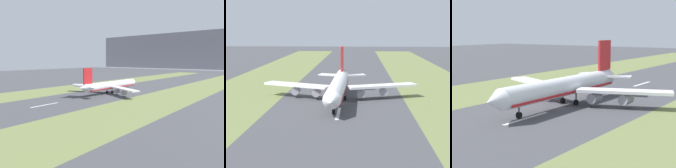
# 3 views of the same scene
# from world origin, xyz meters

# --- Properties ---
(ground_plane) EXTENTS (800.00, 800.00, 0.00)m
(ground_plane) POSITION_xyz_m (0.00, 0.00, 0.00)
(ground_plane) COLOR #424247
(grass_median_east) EXTENTS (40.00, 600.00, 0.01)m
(grass_median_east) POSITION_xyz_m (45.00, 0.00, 0.00)
(grass_median_east) COLOR olive
(grass_median_east) RESTS_ON ground
(centreline_dash_near) EXTENTS (1.20, 18.00, 0.01)m
(centreline_dash_near) POSITION_xyz_m (0.00, -63.57, 0.01)
(centreline_dash_near) COLOR silver
(centreline_dash_near) RESTS_ON ground
(centreline_dash_mid) EXTENTS (1.20, 18.00, 0.01)m
(centreline_dash_mid) POSITION_xyz_m (0.00, -23.57, 0.01)
(centreline_dash_mid) COLOR silver
(centreline_dash_mid) RESTS_ON ground
(centreline_dash_far) EXTENTS (1.20, 18.00, 0.01)m
(centreline_dash_far) POSITION_xyz_m (0.00, 16.43, 0.01)
(centreline_dash_far) COLOR silver
(centreline_dash_far) RESTS_ON ground
(airplane_main_jet) EXTENTS (64.13, 67.07, 20.20)m
(airplane_main_jet) POSITION_xyz_m (1.23, -5.47, 6.02)
(airplane_main_jet) COLOR white
(airplane_main_jet) RESTS_ON ground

